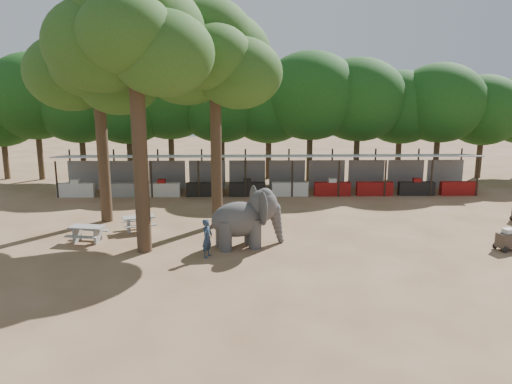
{
  "coord_description": "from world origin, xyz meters",
  "views": [
    {
      "loc": [
        -1.51,
        -19.14,
        7.3
      ],
      "look_at": [
        -1.0,
        5.0,
        2.0
      ],
      "focal_mm": 35.0,
      "sensor_mm": 36.0,
      "label": 1
    }
  ],
  "objects_px": {
    "yard_tree_left": "(95,65)",
    "cart_front": "(508,239)",
    "picnic_table_far": "(139,222)",
    "handler": "(207,238)",
    "picnic_table_near": "(87,232)",
    "yard_tree_back": "(212,57)",
    "yard_tree_center": "(132,35)",
    "elephant": "(247,218)"
  },
  "relations": [
    {
      "from": "elephant",
      "to": "yard_tree_back",
      "type": "bearing_deg",
      "value": 99.68
    },
    {
      "from": "picnic_table_near",
      "to": "cart_front",
      "type": "bearing_deg",
      "value": 6.15
    },
    {
      "from": "yard_tree_back",
      "to": "cart_front",
      "type": "distance_m",
      "value": 16.13
    },
    {
      "from": "yard_tree_center",
      "to": "yard_tree_back",
      "type": "xyz_separation_m",
      "value": [
        3.0,
        4.0,
        -0.67
      ]
    },
    {
      "from": "yard_tree_left",
      "to": "yard_tree_center",
      "type": "relative_size",
      "value": 0.92
    },
    {
      "from": "picnic_table_far",
      "to": "yard_tree_left",
      "type": "bearing_deg",
      "value": 115.99
    },
    {
      "from": "elephant",
      "to": "yard_tree_left",
      "type": "bearing_deg",
      "value": 133.78
    },
    {
      "from": "yard_tree_left",
      "to": "picnic_table_far",
      "type": "xyz_separation_m",
      "value": [
        2.25,
        -2.14,
        -7.7
      ]
    },
    {
      "from": "yard_tree_left",
      "to": "yard_tree_back",
      "type": "bearing_deg",
      "value": -9.46
    },
    {
      "from": "yard_tree_left",
      "to": "yard_tree_center",
      "type": "xyz_separation_m",
      "value": [
        3.0,
        -5.0,
        1.01
      ]
    },
    {
      "from": "elephant",
      "to": "cart_front",
      "type": "height_order",
      "value": "elephant"
    },
    {
      "from": "yard_tree_left",
      "to": "cart_front",
      "type": "bearing_deg",
      "value": -15.61
    },
    {
      "from": "elephant",
      "to": "cart_front",
      "type": "xyz_separation_m",
      "value": [
        11.59,
        -0.82,
        -0.84
      ]
    },
    {
      "from": "yard_tree_center",
      "to": "elephant",
      "type": "relative_size",
      "value": 3.37
    },
    {
      "from": "yard_tree_back",
      "to": "elephant",
      "type": "relative_size",
      "value": 3.18
    },
    {
      "from": "picnic_table_far",
      "to": "cart_front",
      "type": "bearing_deg",
      "value": -31.36
    },
    {
      "from": "picnic_table_near",
      "to": "cart_front",
      "type": "distance_m",
      "value": 19.11
    },
    {
      "from": "picnic_table_near",
      "to": "handler",
      "type": "bearing_deg",
      "value": -9.57
    },
    {
      "from": "handler",
      "to": "cart_front",
      "type": "height_order",
      "value": "handler"
    },
    {
      "from": "yard_tree_center",
      "to": "yard_tree_back",
      "type": "distance_m",
      "value": 5.04
    },
    {
      "from": "yard_tree_left",
      "to": "picnic_table_far",
      "type": "relative_size",
      "value": 5.76
    },
    {
      "from": "yard_tree_back",
      "to": "elephant",
      "type": "distance_m",
      "value": 8.22
    },
    {
      "from": "elephant",
      "to": "picnic_table_near",
      "type": "relative_size",
      "value": 1.99
    },
    {
      "from": "elephant",
      "to": "picnic_table_near",
      "type": "distance_m",
      "value": 7.53
    },
    {
      "from": "elephant",
      "to": "picnic_table_far",
      "type": "bearing_deg",
      "value": 140.38
    },
    {
      "from": "cart_front",
      "to": "yard_tree_center",
      "type": "bearing_deg",
      "value": 161.86
    },
    {
      "from": "picnic_table_far",
      "to": "cart_front",
      "type": "xyz_separation_m",
      "value": [
        17.01,
        -3.25,
        -0.01
      ]
    },
    {
      "from": "yard_tree_left",
      "to": "picnic_table_near",
      "type": "relative_size",
      "value": 6.14
    },
    {
      "from": "yard_tree_center",
      "to": "picnic_table_near",
      "type": "height_order",
      "value": "yard_tree_center"
    },
    {
      "from": "cart_front",
      "to": "yard_tree_back",
      "type": "bearing_deg",
      "value": 144.92
    },
    {
      "from": "yard_tree_back",
      "to": "picnic_table_near",
      "type": "relative_size",
      "value": 6.33
    },
    {
      "from": "yard_tree_back",
      "to": "elephant",
      "type": "height_order",
      "value": "yard_tree_back"
    },
    {
      "from": "yard_tree_left",
      "to": "handler",
      "type": "height_order",
      "value": "yard_tree_left"
    },
    {
      "from": "handler",
      "to": "picnic_table_near",
      "type": "height_order",
      "value": "handler"
    },
    {
      "from": "handler",
      "to": "yard_tree_back",
      "type": "bearing_deg",
      "value": 23.28
    },
    {
      "from": "yard_tree_left",
      "to": "cart_front",
      "type": "relative_size",
      "value": 9.52
    },
    {
      "from": "handler",
      "to": "cart_front",
      "type": "bearing_deg",
      "value": -63.8
    },
    {
      "from": "yard_tree_left",
      "to": "yard_tree_center",
      "type": "bearing_deg",
      "value": -59.04
    },
    {
      "from": "yard_tree_back",
      "to": "picnic_table_far",
      "type": "xyz_separation_m",
      "value": [
        -3.75,
        -1.14,
        -8.04
      ]
    },
    {
      "from": "yard_tree_center",
      "to": "yard_tree_back",
      "type": "bearing_deg",
      "value": 53.14
    },
    {
      "from": "picnic_table_near",
      "to": "yard_tree_center",
      "type": "bearing_deg",
      "value": -11.22
    },
    {
      "from": "yard_tree_center",
      "to": "cart_front",
      "type": "xyz_separation_m",
      "value": [
        16.27,
        -0.38,
        -8.72
      ]
    }
  ]
}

